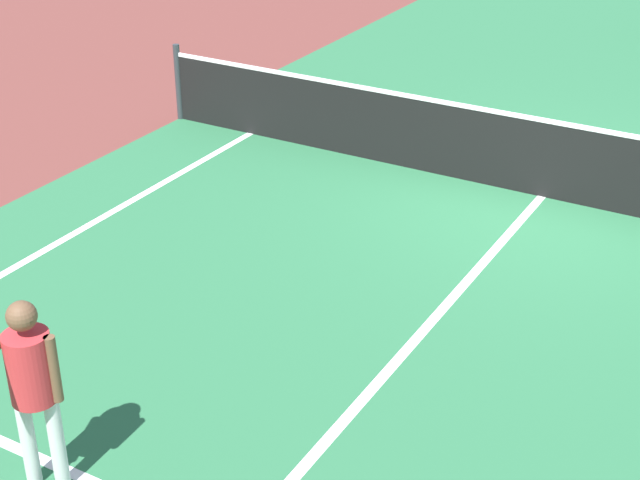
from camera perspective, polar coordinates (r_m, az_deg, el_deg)
ground_plane at (r=11.70m, az=12.94°, el=2.52°), size 60.00×60.00×0.00m
court_surface_inbounds at (r=11.69m, az=12.94°, el=2.52°), size 10.62×24.40×0.00m
line_center_service at (r=9.01m, az=6.53°, el=-4.85°), size 0.10×6.40×0.01m
net at (r=11.50m, az=13.19°, el=4.74°), size 10.68×0.09×1.07m
player_near at (r=6.90m, az=-16.76°, el=-7.84°), size 0.45×1.17×1.53m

